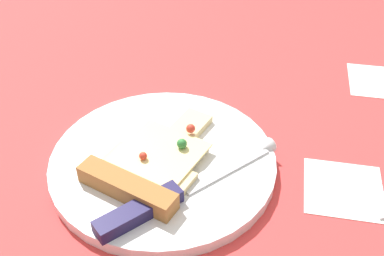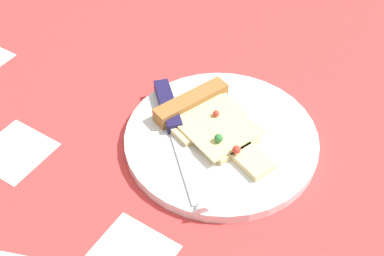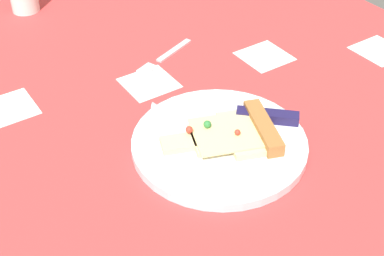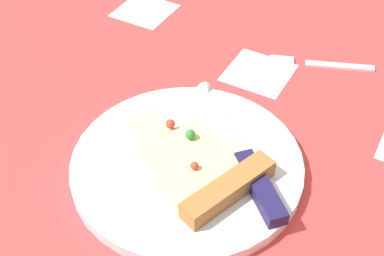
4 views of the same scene
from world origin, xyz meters
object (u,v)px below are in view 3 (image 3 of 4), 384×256
(knife, at_px, (239,114))
(fork, at_px, (163,57))
(pizza_slice, at_px, (236,133))
(plate, at_px, (219,143))

(knife, bearing_deg, fork, 42.05)
(pizza_slice, xyz_separation_m, fork, (0.04, 0.28, -0.02))
(plate, bearing_deg, fork, 76.82)
(knife, distance_m, fork, 0.25)
(plate, distance_m, knife, 0.07)
(fork, bearing_deg, pizza_slice, 150.94)
(plate, relative_size, pizza_slice, 1.43)
(knife, xyz_separation_m, fork, (0.00, 0.24, -0.02))
(knife, relative_size, fork, 1.27)
(pizza_slice, distance_m, fork, 0.29)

